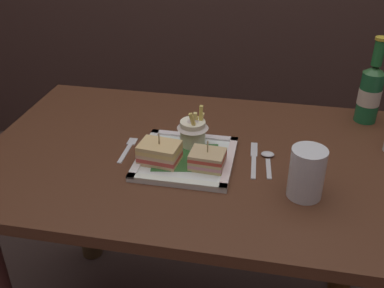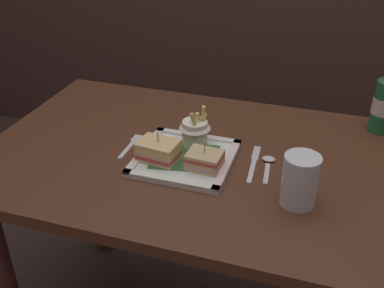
% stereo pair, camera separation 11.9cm
% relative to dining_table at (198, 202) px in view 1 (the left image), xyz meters
% --- Properties ---
extents(dining_table, '(1.16, 0.74, 0.72)m').
position_rel_dining_table_xyz_m(dining_table, '(0.00, 0.00, 0.00)').
color(dining_table, '#4D2B1A').
rests_on(dining_table, ground_plane).
extents(square_plate, '(0.25, 0.25, 0.02)m').
position_rel_dining_table_xyz_m(square_plate, '(-0.02, -0.04, 0.17)').
color(square_plate, white).
rests_on(square_plate, dining_table).
extents(sandwich_half_left, '(0.11, 0.08, 0.08)m').
position_rel_dining_table_xyz_m(sandwich_half_left, '(-0.09, -0.07, 0.20)').
color(sandwich_half_left, '#E0B380').
rests_on(sandwich_half_left, square_plate).
extents(sandwich_half_right, '(0.09, 0.07, 0.07)m').
position_rel_dining_table_xyz_m(sandwich_half_right, '(0.04, -0.07, 0.19)').
color(sandwich_half_right, tan).
rests_on(sandwich_half_right, square_plate).
extents(fries_cup, '(0.09, 0.09, 0.11)m').
position_rel_dining_table_xyz_m(fries_cup, '(-0.02, 0.03, 0.22)').
color(fries_cup, white).
rests_on(fries_cup, square_plate).
extents(beer_bottle, '(0.07, 0.07, 0.26)m').
position_rel_dining_table_xyz_m(beer_bottle, '(0.46, 0.29, 0.26)').
color(beer_bottle, '#1C6538').
rests_on(beer_bottle, dining_table).
extents(water_glass, '(0.08, 0.08, 0.12)m').
position_rel_dining_table_xyz_m(water_glass, '(0.28, -0.14, 0.22)').
color(water_glass, silver).
rests_on(water_glass, dining_table).
extents(fork, '(0.02, 0.13, 0.00)m').
position_rel_dining_table_xyz_m(fork, '(-0.19, -0.01, 0.17)').
color(fork, silver).
rests_on(fork, dining_table).
extents(knife, '(0.03, 0.18, 0.00)m').
position_rel_dining_table_xyz_m(knife, '(0.15, 0.00, 0.17)').
color(knife, silver).
rests_on(knife, dining_table).
extents(spoon, '(0.04, 0.12, 0.01)m').
position_rel_dining_table_xyz_m(spoon, '(0.19, 0.01, 0.17)').
color(spoon, silver).
rests_on(spoon, dining_table).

